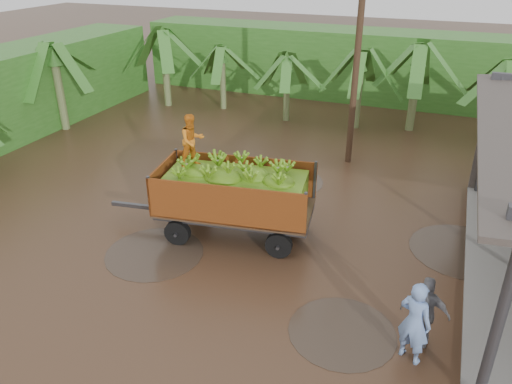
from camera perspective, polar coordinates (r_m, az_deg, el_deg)
ground at (r=14.24m, az=2.31°, el=-6.09°), size 100.00×100.00×0.00m
hedge_north at (r=28.59m, az=9.57°, el=14.33°), size 22.00×3.00×3.60m
banana_trailer at (r=14.17m, az=-2.50°, el=-0.08°), size 6.21×2.75×3.54m
man_blue at (r=10.71m, az=17.66°, el=-13.98°), size 0.81×0.69×1.88m
man_grey at (r=11.14m, az=18.74°, el=-12.92°), size 1.01×0.45×1.70m
utility_pole at (r=18.75m, az=11.57°, el=15.84°), size 1.20×0.24×8.61m
banana_plants at (r=20.54m, az=-4.35°, el=10.08°), size 25.05×21.30×4.12m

